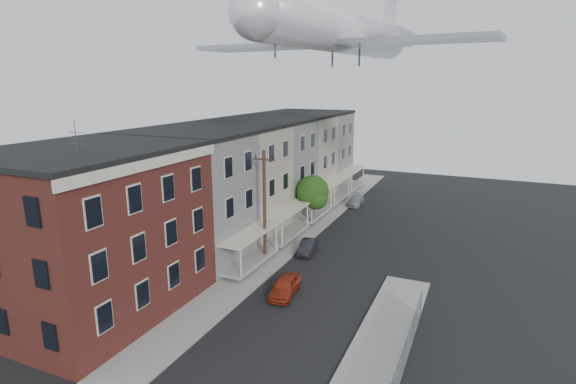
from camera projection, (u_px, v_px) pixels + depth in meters
name	position (u px, v px, depth m)	size (l,w,h in m)	color
sidewalk_left	(296.00, 238.00, 41.22)	(3.00, 62.00, 0.12)	gray
curb_left	(310.00, 240.00, 40.64)	(0.15, 62.00, 0.14)	gray
curb_right	(333.00, 381.00, 21.48)	(0.15, 26.00, 0.14)	gray
corner_building	(90.00, 231.00, 27.45)	(10.31, 12.30, 12.15)	#351811
row_house_a	(185.00, 196.00, 35.88)	(11.98, 7.00, 10.30)	slate
row_house_b	(230.00, 179.00, 42.10)	(11.98, 7.00, 10.30)	slate
row_house_c	(264.00, 167.00, 48.32)	(11.98, 7.00, 10.30)	slate
row_house_d	(290.00, 157.00, 54.53)	(11.98, 7.00, 10.30)	slate
row_house_e	(311.00, 149.00, 60.75)	(11.98, 7.00, 10.30)	slate
utility_pole	(265.00, 206.00, 34.83)	(1.80, 0.26, 9.00)	black
street_tree	(313.00, 193.00, 43.80)	(3.22, 3.20, 5.20)	black
car_near	(285.00, 286.00, 30.23)	(1.49, 3.70, 1.26)	maroon
car_mid	(308.00, 247.00, 37.67)	(1.16, 3.32, 1.10)	black
car_far	(356.00, 201.00, 52.36)	(1.53, 3.77, 1.09)	gray
airplane	(344.00, 32.00, 37.51)	(25.24, 28.82, 8.30)	silver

